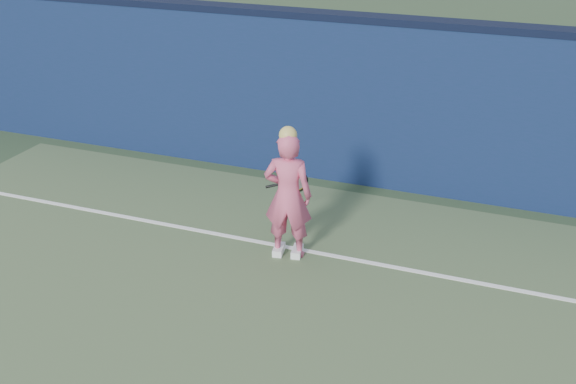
% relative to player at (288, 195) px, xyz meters
% --- Properties ---
extents(backstop_wall, '(24.00, 0.40, 2.50)m').
position_rel_player_xyz_m(backstop_wall, '(-0.11, 2.65, 0.41)').
color(backstop_wall, '#0D1E3D').
rests_on(backstop_wall, ground).
extents(wall_cap, '(24.00, 0.42, 0.10)m').
position_rel_player_xyz_m(wall_cap, '(-0.11, 2.65, 1.71)').
color(wall_cap, black).
rests_on(wall_cap, backstop_wall).
extents(player, '(0.66, 0.50, 1.74)m').
position_rel_player_xyz_m(player, '(0.00, 0.00, 0.00)').
color(player, '#D05074').
rests_on(player, ground).
extents(racket, '(0.56, 0.19, 0.30)m').
position_rel_player_xyz_m(racket, '(-0.08, 0.44, -0.01)').
color(racket, black).
rests_on(racket, ground).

